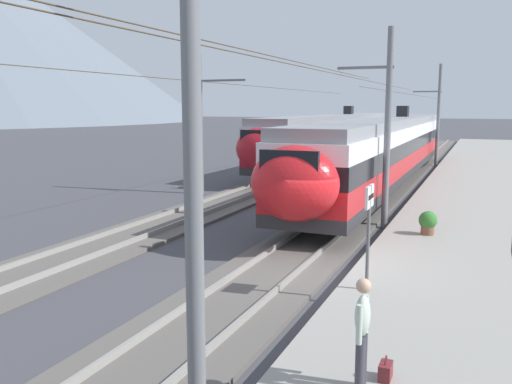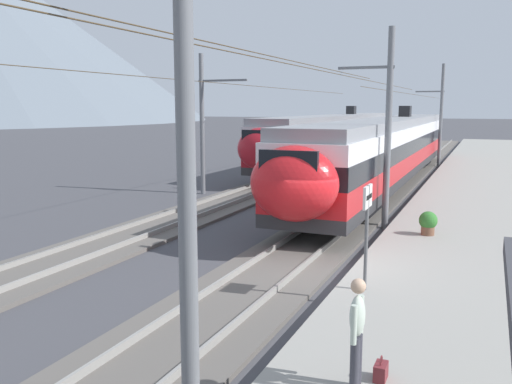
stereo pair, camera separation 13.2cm
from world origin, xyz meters
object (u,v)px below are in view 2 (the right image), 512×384
train_near_platform (389,147)px  train_far_track (335,136)px  catenary_mast_west (177,167)px  potted_plant_platform_edge (428,222)px  passenger_walking (357,328)px  catenary_mast_far_side (205,121)px  platform_sign (367,214)px  handbag_beside_passenger (381,371)px  catenary_mast_east (439,114)px  catenary_mast_mid (385,125)px

train_near_platform → train_far_track: same height
catenary_mast_west → potted_plant_platform_edge: 12.58m
train_near_platform → train_far_track: (10.44, 6.00, -0.00)m
train_near_platform → passenger_walking: (-23.59, -3.59, -0.89)m
train_far_track → catenary_mast_far_side: (-17.09, 2.20, 1.56)m
catenary_mast_west → platform_sign: size_ratio=16.02×
catenary_mast_far_side → passenger_walking: bearing=-145.2°
catenary_mast_far_side → potted_plant_platform_edge: 13.73m
catenary_mast_west → handbag_beside_passenger: 4.45m
handbag_beside_passenger → potted_plant_platform_edge: 10.03m
train_near_platform → catenary_mast_west: 25.33m
platform_sign → passenger_walking: size_ratio=1.42×
catenary_mast_west → platform_sign: bearing=-10.8°
handbag_beside_passenger → potted_plant_platform_edge: size_ratio=0.50×
catenary_mast_east → potted_plant_platform_edge: size_ratio=49.69×
train_far_track → catenary_mast_west: bearing=-167.9°
train_near_platform → catenary_mast_mid: catenary_mast_mid is taller
train_far_track → passenger_walking: (-34.04, -9.59, -0.89)m
catenary_mast_far_side → train_near_platform: bearing=-51.0°
potted_plant_platform_edge → train_far_track: bearing=22.0°
catenary_mast_west → potted_plant_platform_edge: bearing=-8.9°
train_near_platform → catenary_mast_west: size_ratio=0.89×
catenary_mast_east → platform_sign: bearing=-177.9°
catenary_mast_mid → potted_plant_platform_edge: (-2.19, -1.88, -3.03)m
catenary_mast_far_side → potted_plant_platform_edge: (-6.50, -11.73, -2.97)m
catenary_mast_mid → passenger_walking: bearing=-171.2°
handbag_beside_passenger → potted_plant_platform_edge: bearing=2.0°
train_far_track → catenary_mast_far_side: catenary_mast_far_side is taller
catenary_mast_mid → catenary_mast_far_side: bearing=66.3°
train_far_track → catenary_mast_west: 36.51m
passenger_walking → potted_plant_platform_edge: size_ratio=2.19×
handbag_beside_passenger → catenary_mast_mid: bearing=10.4°
catenary_mast_mid → catenary_mast_far_side: (4.32, 9.84, -0.06)m
catenary_mast_mid → catenary_mast_far_side: catenary_mast_mid is taller
catenary_mast_west → catenary_mast_mid: (14.27, -0.00, 0.08)m
train_near_platform → passenger_walking: 23.88m
catenary_mast_east → catenary_mast_west: bearing=180.0°
catenary_mast_west → catenary_mast_east: size_ratio=1.00×
passenger_walking → catenary_mast_far_side: bearing=34.8°
catenary_mast_east → catenary_mast_far_side: catenary_mast_east is taller
train_near_platform → catenary_mast_mid: bearing=-171.5°
catenary_mast_west → passenger_walking: catenary_mast_west is taller
train_near_platform → catenary_mast_far_side: 10.67m
train_far_track → potted_plant_platform_edge: train_far_track is taller
platform_sign → catenary_mast_east: bearing=2.1°
catenary_mast_west → potted_plant_platform_edge: (12.08, -1.89, -2.94)m
catenary_mast_far_side → passenger_walking: 20.79m
catenary_mast_mid → platform_sign: (-8.25, -1.14, -1.71)m
catenary_mast_far_side → passenger_walking: (-16.95, -11.79, -2.45)m
platform_sign → potted_plant_platform_edge: 6.25m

